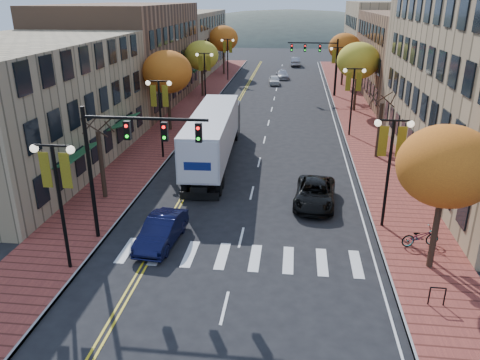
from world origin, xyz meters
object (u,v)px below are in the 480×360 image
(black_suv, at_px, (315,193))
(bicycle, at_px, (420,237))
(semi_truck, at_px, (215,131))
(navy_sedan, at_px, (162,231))

(black_suv, xyz_separation_m, bicycle, (5.04, -4.80, -0.05))
(black_suv, distance_m, bicycle, 6.96)
(semi_truck, relative_size, navy_sedan, 3.77)
(navy_sedan, bearing_deg, bicycle, 9.48)
(semi_truck, xyz_separation_m, navy_sedan, (-0.58, -12.98, -1.66))
(semi_truck, height_order, bicycle, semi_truck)
(navy_sedan, height_order, black_suv, navy_sedan)
(black_suv, bearing_deg, bicycle, -38.96)
(semi_truck, distance_m, navy_sedan, 13.10)
(semi_truck, bearing_deg, navy_sedan, -94.76)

